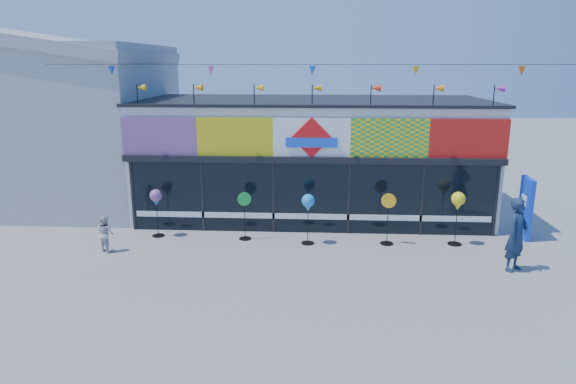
# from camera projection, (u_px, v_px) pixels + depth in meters

# --- Properties ---
(ground) EXTENTS (80.00, 80.00, 0.00)m
(ground) POSITION_uv_depth(u_px,v_px,m) (309.00, 274.00, 13.36)
(ground) COLOR gray
(ground) RESTS_ON ground
(kite_shop) EXTENTS (16.00, 5.70, 5.31)m
(kite_shop) POSITION_uv_depth(u_px,v_px,m) (312.00, 156.00, 18.61)
(kite_shop) COLOR silver
(kite_shop) RESTS_ON ground
(neighbour_building) EXTENTS (8.18, 7.20, 6.87)m
(neighbour_building) POSITION_uv_depth(u_px,v_px,m) (55.00, 120.00, 19.89)
(neighbour_building) COLOR #A4A7A9
(neighbour_building) RESTS_ON ground
(blue_sign) EXTENTS (0.21, 0.97, 1.92)m
(blue_sign) POSITION_uv_depth(u_px,v_px,m) (526.00, 208.00, 15.97)
(blue_sign) COLOR blue
(blue_sign) RESTS_ON ground
(spinner_0) EXTENTS (0.39, 0.39, 1.53)m
(spinner_0) POSITION_uv_depth(u_px,v_px,m) (156.00, 199.00, 16.00)
(spinner_0) COLOR black
(spinner_0) RESTS_ON ground
(spinner_1) EXTENTS (0.42, 0.38, 1.50)m
(spinner_1) POSITION_uv_depth(u_px,v_px,m) (245.00, 215.00, 15.84)
(spinner_1) COLOR black
(spinner_1) RESTS_ON ground
(spinner_2) EXTENTS (0.39, 0.39, 1.55)m
(spinner_2) POSITION_uv_depth(u_px,v_px,m) (308.00, 204.00, 15.33)
(spinner_2) COLOR black
(spinner_2) RESTS_ON ground
(spinner_3) EXTENTS (0.44, 0.40, 1.58)m
(spinner_3) POSITION_uv_depth(u_px,v_px,m) (388.00, 218.00, 15.39)
(spinner_3) COLOR black
(spinner_3) RESTS_ON ground
(spinner_4) EXTENTS (0.42, 0.42, 1.64)m
(spinner_4) POSITION_uv_depth(u_px,v_px,m) (458.00, 203.00, 15.23)
(spinner_4) COLOR black
(spinner_4) RESTS_ON ground
(adult_man) EXTENTS (0.85, 0.84, 1.98)m
(adult_man) POSITION_uv_depth(u_px,v_px,m) (517.00, 235.00, 13.41)
(adult_man) COLOR #162846
(adult_man) RESTS_ON ground
(child) EXTENTS (0.61, 0.53, 1.08)m
(child) POSITION_uv_depth(u_px,v_px,m) (106.00, 233.00, 14.88)
(child) COLOR #BCBCBC
(child) RESTS_ON ground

